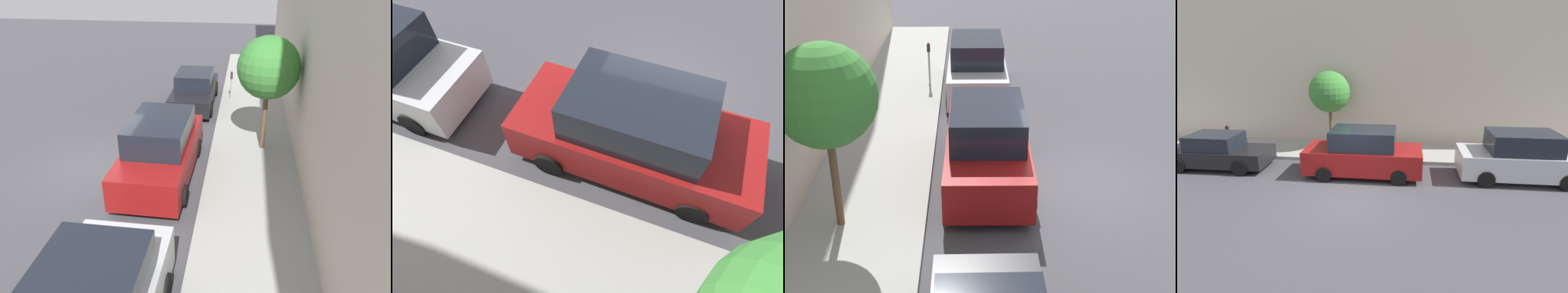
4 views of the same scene
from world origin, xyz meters
The scene contains 6 objects.
ground_plane centered at (0.00, 0.00, 0.00)m, with size 60.00×60.00×0.00m, color #424247.
sidewalk centered at (4.93, 0.00, 0.07)m, with size 2.87×32.00×0.15m.
parked_suv_second centered at (2.11, -0.22, 0.93)m, with size 2.08×4.83×1.98m.
parked_sedan_third centered at (2.29, 6.33, 0.72)m, with size 1.92×4.51×1.54m.
parking_meter_far centered at (3.95, 6.79, 0.99)m, with size 0.11×0.15×1.36m.
street_tree centered at (5.30, 1.91, 3.03)m, with size 2.06×2.06×3.92m.
Camera 1 is at (4.53, -10.42, 6.33)m, focal length 35.00 mm.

